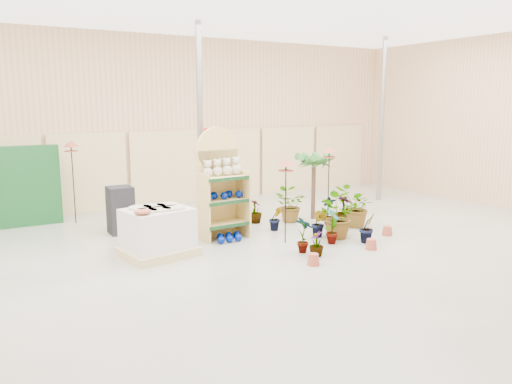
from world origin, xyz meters
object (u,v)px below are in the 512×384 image
display_shelf (220,187)px  potted_plant_2 (335,216)px  bird_table_front (286,165)px  pallet_stack (158,232)px

display_shelf → potted_plant_2: bearing=-36.5°
bird_table_front → potted_plant_2: bearing=-10.8°
bird_table_front → pallet_stack: bearing=169.7°
pallet_stack → bird_table_front: 2.74m
bird_table_front → potted_plant_2: size_ratio=1.83×
display_shelf → bird_table_front: bearing=-53.7°
pallet_stack → display_shelf: bearing=11.1°
bird_table_front → potted_plant_2: 1.56m
pallet_stack → potted_plant_2: size_ratio=1.51×
pallet_stack → bird_table_front: size_ratio=0.83×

